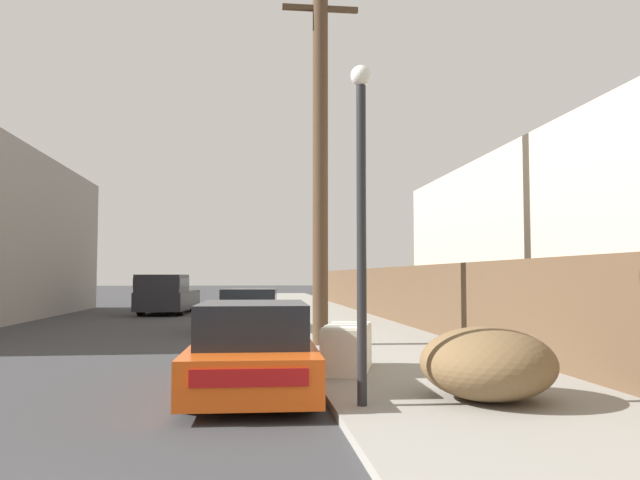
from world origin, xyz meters
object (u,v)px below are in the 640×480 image
Objects in this scene: pickup_truck at (167,294)px; utility_pole at (320,152)px; street_lamp at (361,203)px; brush_pile at (487,363)px; discarded_fridge at (347,348)px; parked_sports_car_red at (253,351)px; car_parked_mid at (250,311)px.

pickup_truck is 15.62m from utility_pole.
pickup_truck is at bearing 103.34° from street_lamp.
brush_pile is (1.37, -6.59, -4.01)m from utility_pole.
pickup_truck is at bearing 121.29° from discarded_fridge.
street_lamp is 2.60m from brush_pile.
discarded_fridge is at bearing 84.47° from street_lamp.
pickup_truck is 1.34× the size of street_lamp.
pickup_truck is 3.02× the size of brush_pile.
parked_sports_car_red is 19.60m from pickup_truck.
pickup_truck is (-3.67, 19.25, 0.28)m from parked_sports_car_red.
parked_sports_car_red is 3.35m from brush_pile.
car_parked_mid is 11.96m from street_lamp.
brush_pile is at bearing -71.81° from car_parked_mid.
discarded_fridge is 2.98m from brush_pile.
car_parked_mid is 2.37× the size of brush_pile.
utility_pole reaches higher than brush_pile.
discarded_fridge is 0.38× the size of parked_sports_car_red.
utility_pole is at bearing 101.75° from brush_pile.
parked_sports_car_red reaches higher than brush_pile.
street_lamp is at bearing 107.36° from pickup_truck.
car_parked_mid is at bearing 115.64° from pickup_truck.
pickup_truck reaches higher than parked_sports_car_red.
utility_pole is (1.58, -4.97, 3.97)m from car_parked_mid.
parked_sports_car_red is (-1.58, -1.05, 0.10)m from discarded_fridge.
discarded_fridge is 0.92× the size of brush_pile.
pickup_truck is at bearing 102.47° from parked_sports_car_red.
brush_pile is at bearing 111.67° from pickup_truck.
parked_sports_car_red reaches higher than discarded_fridge.
parked_sports_car_red is 1.08× the size of street_lamp.
parked_sports_car_red is 0.81× the size of pickup_truck.
parked_sports_car_red is 6.60m from utility_pole.
utility_pole is 7.84m from brush_pile.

